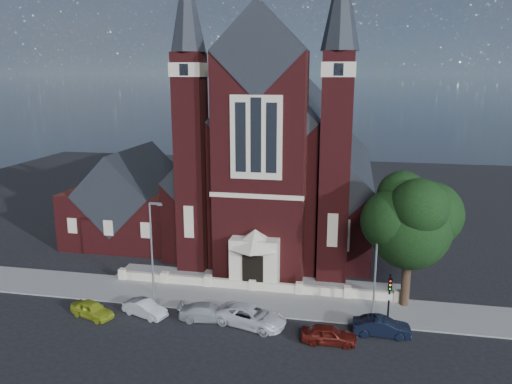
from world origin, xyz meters
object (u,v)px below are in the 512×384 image
street_lamp_right (377,259)px  street_lamp_left (152,243)px  street_tree (412,224)px  car_silver_b (208,312)px  car_white_suv (251,316)px  church (281,164)px  car_dark_red (329,335)px  parish_hall (133,203)px  car_lime_van (92,309)px  traffic_signal (389,293)px  car_silver_a (145,308)px  car_navy (382,327)px

street_lamp_right → street_lamp_left: bearing=180.0°
street_tree → car_silver_b: street_tree is taller
car_silver_b → car_white_suv: bearing=-100.6°
church → car_dark_red: size_ratio=9.16×
car_white_suv → street_tree: bearing=-49.9°
street_lamp_right → street_tree: bearing=34.3°
parish_hall → car_lime_van: size_ratio=3.33×
car_dark_red → car_silver_b: bearing=78.3°
traffic_signal → car_lime_van: (-22.12, -2.98, -1.96)m
traffic_signal → street_lamp_right: bearing=120.0°
street_tree → car_dark_red: size_ratio=2.81×
car_lime_van → street_lamp_right: bearing=-58.5°
street_tree → street_lamp_left: 20.71m
car_white_suv → car_silver_b: bearing=102.2°
street_lamp_left → traffic_signal: bearing=-4.8°
street_lamp_left → street_lamp_right: same height
traffic_signal → car_lime_van: traffic_signal is taller
traffic_signal → car_silver_b: size_ratio=0.92×
street_lamp_right → car_lime_van: size_ratio=2.21×
street_lamp_right → car_white_suv: 10.40m
street_lamp_left → car_lime_van: size_ratio=2.21×
car_silver_b → parish_hall: bearing=31.2°
street_tree → car_silver_a: (-19.83, -5.31, -6.35)m
car_dark_red → car_lime_van: bearing=87.2°
street_tree → car_white_suv: street_tree is taller
street_lamp_left → street_lamp_right: size_ratio=1.00×
street_lamp_right → car_silver_a: bearing=-168.3°
street_tree → car_dark_red: bearing=-130.9°
car_dark_red → street_lamp_left: bearing=69.9°
car_lime_van → car_silver_a: bearing=-56.8°
parish_hall → street_lamp_left: (8.09, -14.00, 0.59)m
car_white_suv → car_dark_red: car_white_suv is taller
parish_hall → car_white_suv: parish_hall is taller
car_silver_b → church: bearing=-13.1°
street_tree → traffic_signal: (-1.60, -3.28, -4.38)m
street_tree → street_lamp_right: street_tree is taller
parish_hall → car_navy: bearing=-32.9°
car_dark_red → parish_hall: bearing=48.8°
car_silver_b → car_white_suv: size_ratio=0.82×
street_tree → car_dark_red: street_tree is taller
parish_hall → car_dark_red: 29.86m
car_navy → car_silver_b: bearing=89.4°
street_lamp_left → church: bearing=67.3°
car_dark_red → church: bearing=14.4°
parish_hall → street_tree: bearing=-23.3°
street_lamp_left → car_silver_a: bearing=-79.3°
street_lamp_right → car_silver_a: size_ratio=2.19×
street_lamp_right → car_lime_van: 22.05m
street_lamp_left → car_dark_red: bearing=-18.5°
car_dark_red → car_navy: bearing=-65.6°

